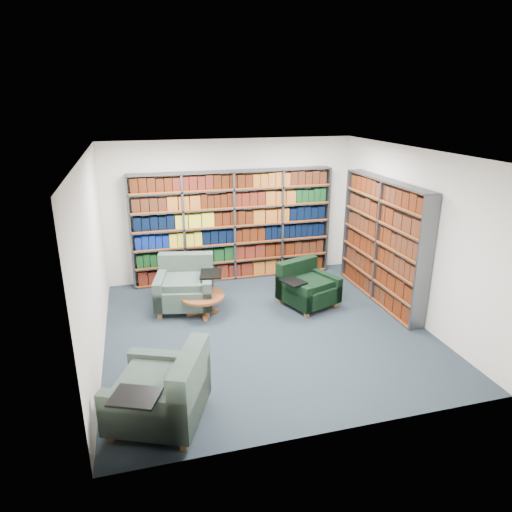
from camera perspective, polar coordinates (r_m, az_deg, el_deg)
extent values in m
cube|color=#19232F|center=(7.47, 1.22, -9.14)|extent=(5.00, 5.00, 0.01)
cube|color=white|center=(6.62, 1.39, 12.82)|extent=(5.00, 5.00, 0.01)
cube|color=white|center=(9.26, -3.10, 5.79)|extent=(5.00, 0.01, 2.80)
cube|color=white|center=(4.74, 9.94, -7.89)|extent=(5.00, 0.01, 2.80)
cube|color=white|center=(6.69, -19.76, -0.63)|extent=(0.01, 5.00, 2.80)
cube|color=white|center=(7.97, 18.88, 2.56)|extent=(0.01, 5.00, 2.80)
cube|color=#47494F|center=(9.18, -2.84, 3.73)|extent=(4.00, 0.28, 2.20)
cube|color=silver|center=(9.30, -3.02, 3.94)|extent=(4.00, 0.02, 2.20)
cube|color=#D84C0A|center=(9.05, -2.67, 3.52)|extent=(4.00, 0.01, 2.20)
cube|color=#4F170E|center=(9.46, -2.75, -1.66)|extent=(3.88, 0.21, 0.29)
cube|color=black|center=(9.34, -2.79, 0.45)|extent=(3.88, 0.21, 0.29)
cube|color=navy|center=(9.23, -2.83, 2.60)|extent=(3.88, 0.21, 0.29)
cube|color=black|center=(9.13, -2.86, 4.81)|extent=(3.88, 0.21, 0.29)
cube|color=#3B190C|center=(9.05, -2.90, 7.06)|extent=(3.88, 0.21, 0.29)
cube|color=#3F1506|center=(8.98, -2.94, 9.35)|extent=(3.88, 0.21, 0.29)
cube|color=#47494F|center=(8.45, 15.52, 1.68)|extent=(0.28, 2.50, 2.20)
cube|color=silver|center=(8.51, 16.27, 1.74)|extent=(0.02, 2.50, 2.20)
cube|color=#D84C0A|center=(8.38, 14.75, 1.62)|extent=(0.02, 2.50, 2.20)
cube|color=#3F1506|center=(8.76, 14.99, -4.08)|extent=(0.21, 2.38, 0.29)
cube|color=#3B190C|center=(8.62, 15.19, -1.84)|extent=(0.21, 2.38, 0.29)
cube|color=#3F1506|center=(8.50, 15.41, 0.47)|extent=(0.21, 2.38, 0.29)
cube|color=#3B190C|center=(8.40, 15.62, 2.84)|extent=(0.21, 2.38, 0.29)
cube|color=#3B190C|center=(8.31, 15.85, 5.26)|extent=(0.21, 2.38, 0.29)
cube|color=#3F1506|center=(8.23, 16.08, 7.74)|extent=(0.21, 2.38, 0.29)
cube|color=#002435|center=(8.17, -8.84, -4.54)|extent=(1.16, 1.16, 0.35)
cube|color=#002435|center=(8.44, -8.68, -2.16)|extent=(1.00, 0.42, 0.78)
cube|color=#002435|center=(8.19, -11.75, -4.01)|extent=(0.35, 0.99, 0.52)
cube|color=#002435|center=(8.11, -5.97, -3.95)|extent=(0.35, 0.99, 0.52)
cube|color=black|center=(7.95, -5.67, -2.22)|extent=(0.46, 0.54, 0.03)
cube|color=brown|center=(7.96, -11.93, -7.22)|extent=(0.09, 0.09, 0.11)
cube|color=brown|center=(7.87, -6.10, -7.20)|extent=(0.09, 0.09, 0.11)
cube|color=brown|center=(8.68, -11.17, -4.88)|extent=(0.09, 0.09, 0.11)
cube|color=brown|center=(8.60, -5.85, -4.83)|extent=(0.09, 0.09, 0.11)
cube|color=black|center=(8.24, 6.56, -4.51)|extent=(1.09, 1.09, 0.30)
cube|color=black|center=(8.39, 5.09, -2.62)|extent=(0.86, 0.48, 0.68)
cube|color=black|center=(7.99, 4.68, -4.64)|extent=(0.43, 0.84, 0.45)
cube|color=black|center=(8.44, 8.38, -3.45)|extent=(0.43, 0.84, 0.45)
cube|color=black|center=(7.83, 4.69, -3.19)|extent=(0.45, 0.50, 0.02)
cube|color=brown|center=(7.88, 6.33, -7.25)|extent=(0.09, 0.09, 0.09)
cube|color=brown|center=(8.32, 9.91, -5.93)|extent=(0.09, 0.09, 0.09)
cube|color=brown|center=(8.35, 3.12, -5.57)|extent=(0.09, 0.09, 0.09)
cube|color=brown|center=(8.77, 6.66, -4.42)|extent=(0.09, 0.09, 0.09)
cube|color=#002435|center=(5.56, -12.08, -17.12)|extent=(1.30, 1.30, 0.35)
cube|color=#002435|center=(5.32, -8.20, -15.76)|extent=(0.59, 0.99, 0.79)
cube|color=#002435|center=(5.83, -10.73, -14.07)|extent=(0.97, 0.53, 0.53)
cube|color=#002435|center=(5.20, -13.76, -18.96)|extent=(0.97, 0.53, 0.53)
cube|color=black|center=(5.01, -14.88, -16.64)|extent=(0.59, 0.53, 0.03)
cube|color=brown|center=(6.13, -14.33, -16.14)|extent=(0.10, 0.10, 0.11)
cube|color=brown|center=(5.54, -17.63, -20.77)|extent=(0.10, 0.10, 0.11)
cube|color=brown|center=(5.89, -6.65, -17.17)|extent=(0.10, 0.10, 0.11)
cube|color=brown|center=(5.29, -9.00, -22.27)|extent=(0.10, 0.10, 0.11)
cylinder|color=brown|center=(7.85, -6.74, -5.00)|extent=(0.77, 0.77, 0.04)
cylinder|color=brown|center=(7.92, -6.69, -6.12)|extent=(0.10, 0.10, 0.31)
cube|color=brown|center=(7.98, -6.66, -7.01)|extent=(0.55, 0.07, 0.05)
cube|color=brown|center=(7.98, -6.66, -7.01)|extent=(0.07, 0.55, 0.05)
cube|color=black|center=(7.84, -6.75, -4.83)|extent=(0.09, 0.04, 0.01)
cube|color=white|center=(7.80, -6.77, -4.23)|extent=(0.12, 0.01, 0.17)
cube|color=#145926|center=(7.81, -6.78, -4.21)|extent=(0.13, 0.00, 0.18)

